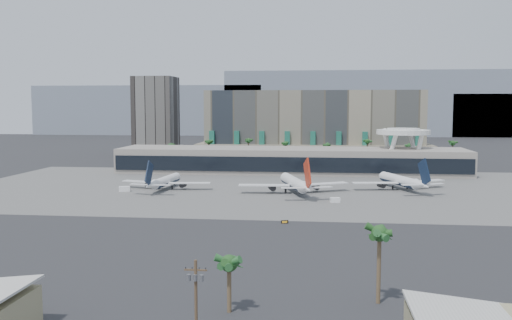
# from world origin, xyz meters

# --- Properties ---
(ground) EXTENTS (900.00, 900.00, 0.00)m
(ground) POSITION_xyz_m (0.00, 0.00, 0.00)
(ground) COLOR #232326
(ground) RESTS_ON ground
(apron_pad) EXTENTS (260.00, 130.00, 0.06)m
(apron_pad) POSITION_xyz_m (0.00, 55.00, 0.03)
(apron_pad) COLOR #5B5B59
(apron_pad) RESTS_ON ground
(mountain_ridge) EXTENTS (680.00, 60.00, 70.00)m
(mountain_ridge) POSITION_xyz_m (27.88, 470.00, 29.89)
(mountain_ridge) COLOR gray
(mountain_ridge) RESTS_ON ground
(hotel) EXTENTS (140.00, 30.00, 42.00)m
(hotel) POSITION_xyz_m (10.00, 174.41, 16.81)
(hotel) COLOR gray
(hotel) RESTS_ON ground
(office_tower) EXTENTS (30.00, 30.00, 52.00)m
(office_tower) POSITION_xyz_m (-95.00, 200.00, 22.94)
(office_tower) COLOR black
(office_tower) RESTS_ON ground
(terminal) EXTENTS (170.00, 32.50, 14.50)m
(terminal) POSITION_xyz_m (0.00, 109.84, 6.52)
(terminal) COLOR #ACA397
(terminal) RESTS_ON ground
(saucer_structure) EXTENTS (26.00, 26.00, 21.89)m
(saucer_structure) POSITION_xyz_m (55.00, 116.00, 18.45)
(saucer_structure) COLOR white
(saucer_structure) RESTS_ON ground
(palm_row) EXTENTS (157.80, 2.80, 13.10)m
(palm_row) POSITION_xyz_m (7.00, 145.00, 10.50)
(palm_row) COLOR brown
(palm_row) RESTS_ON ground
(utility_pole) EXTENTS (3.20, 0.85, 12.00)m
(utility_pole) POSITION_xyz_m (-2.00, -96.09, 7.14)
(utility_pole) COLOR #4C3826
(utility_pole) RESTS_ON ground
(airliner_left) EXTENTS (36.61, 37.81, 13.05)m
(airliner_left) POSITION_xyz_m (-46.44, 46.47, 3.29)
(airliner_left) COLOR white
(airliner_left) RESTS_ON ground
(airliner_centre) EXTENTS (41.57, 43.09, 15.26)m
(airliner_centre) POSITION_xyz_m (5.18, 42.78, 3.85)
(airliner_centre) COLOR white
(airliner_centre) RESTS_ON ground
(airliner_right) EXTENTS (37.64, 38.87, 14.06)m
(airliner_right) POSITION_xyz_m (46.36, 56.54, 3.55)
(airliner_right) COLOR white
(airliner_right) RESTS_ON ground
(service_vehicle_a) EXTENTS (4.50, 3.03, 2.01)m
(service_vehicle_a) POSITION_xyz_m (-60.26, 39.10, 1.00)
(service_vehicle_a) COLOR white
(service_vehicle_a) RESTS_ON ground
(service_vehicle_b) EXTENTS (3.61, 2.48, 1.71)m
(service_vehicle_b) POSITION_xyz_m (19.85, 23.37, 0.85)
(service_vehicle_b) COLOR white
(service_vehicle_b) RESTS_ON ground
(taxiway_sign) EXTENTS (2.05, 0.80, 0.93)m
(taxiway_sign) POSITION_xyz_m (4.97, -13.28, 0.46)
(taxiway_sign) COLOR black
(taxiway_sign) RESTS_ON ground
(near_palm_a) EXTENTS (6.00, 6.00, 9.44)m
(near_palm_a) POSITION_xyz_m (0.56, -83.25, 6.65)
(near_palm_a) COLOR brown
(near_palm_a) RESTS_ON ground
(near_palm_b) EXTENTS (6.00, 6.00, 13.37)m
(near_palm_b) POSITION_xyz_m (24.77, -76.28, 10.50)
(near_palm_b) COLOR brown
(near_palm_b) RESTS_ON ground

